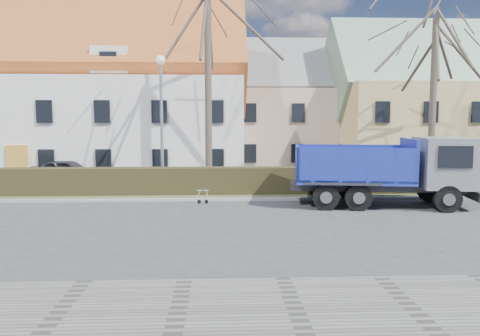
{
  "coord_description": "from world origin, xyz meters",
  "views": [
    {
      "loc": [
        -1.43,
        -16.25,
        3.66
      ],
      "look_at": [
        -0.56,
        3.46,
        1.6
      ],
      "focal_mm": 35.0,
      "sensor_mm": 36.0,
      "label": 1
    }
  ],
  "objects_px": {
    "streetlight": "(162,124)",
    "parked_car_a": "(68,171)",
    "dump_truck": "(376,171)",
    "cart_frame": "(198,196)"
  },
  "relations": [
    {
      "from": "streetlight",
      "to": "parked_car_a",
      "type": "height_order",
      "value": "streetlight"
    },
    {
      "from": "streetlight",
      "to": "dump_truck",
      "type": "bearing_deg",
      "value": -22.8
    },
    {
      "from": "cart_frame",
      "to": "parked_car_a",
      "type": "height_order",
      "value": "parked_car_a"
    },
    {
      "from": "dump_truck",
      "to": "cart_frame",
      "type": "relative_size",
      "value": 10.13
    },
    {
      "from": "dump_truck",
      "to": "parked_car_a",
      "type": "bearing_deg",
      "value": 161.68
    },
    {
      "from": "dump_truck",
      "to": "streetlight",
      "type": "relative_size",
      "value": 1.1
    },
    {
      "from": "cart_frame",
      "to": "parked_car_a",
      "type": "relative_size",
      "value": 0.18
    },
    {
      "from": "dump_truck",
      "to": "streetlight",
      "type": "height_order",
      "value": "streetlight"
    },
    {
      "from": "dump_truck",
      "to": "streetlight",
      "type": "xyz_separation_m",
      "value": [
        -9.42,
        3.96,
        1.91
      ]
    },
    {
      "from": "streetlight",
      "to": "cart_frame",
      "type": "distance_m",
      "value": 4.76
    }
  ]
}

